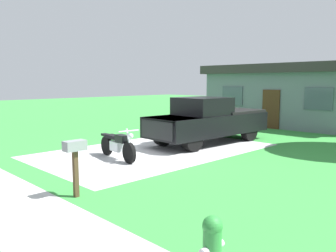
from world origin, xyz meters
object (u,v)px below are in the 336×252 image
object	(u,v)px
pickup_truck	(209,120)
fire_hydrant	(212,249)
motorcycle	(117,145)
neighbor_house	(293,94)
mailbox	(75,153)

from	to	relation	value
pickup_truck	fire_hydrant	size ratio (longest dim) A/B	6.55
motorcycle	neighbor_house	bearing A→B (deg)	91.37
mailbox	neighbor_house	distance (m)	16.13
mailbox	neighbor_house	size ratio (longest dim) A/B	0.13
pickup_truck	fire_hydrant	bearing A→B (deg)	-51.05
fire_hydrant	neighbor_house	bearing A→B (deg)	112.91
fire_hydrant	mailbox	size ratio (longest dim) A/B	0.69
motorcycle	mailbox	bearing A→B (deg)	-50.11
pickup_truck	neighbor_house	size ratio (longest dim) A/B	0.59
motorcycle	pickup_truck	world-z (taller)	pickup_truck
motorcycle	mailbox	xyz separation A→B (m)	(2.44, -2.92, 0.51)
neighbor_house	mailbox	bearing A→B (deg)	-80.16
fire_hydrant	mailbox	bearing A→B (deg)	173.66
motorcycle	mailbox	size ratio (longest dim) A/B	1.75
pickup_truck	motorcycle	bearing A→B (deg)	-92.21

